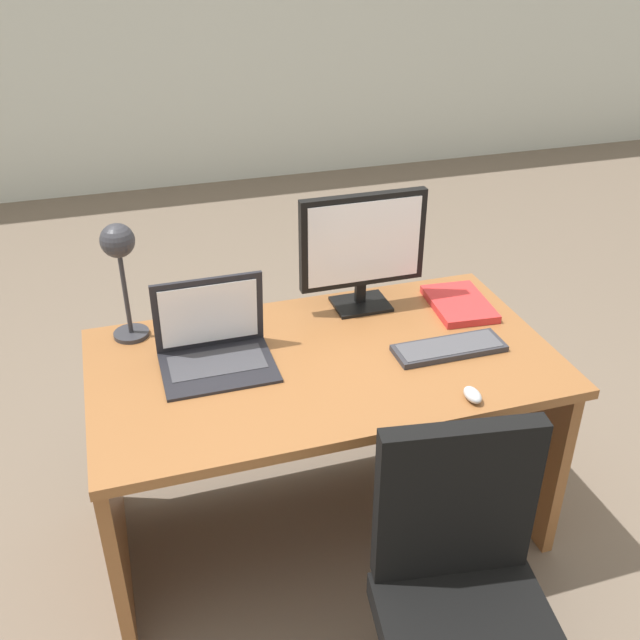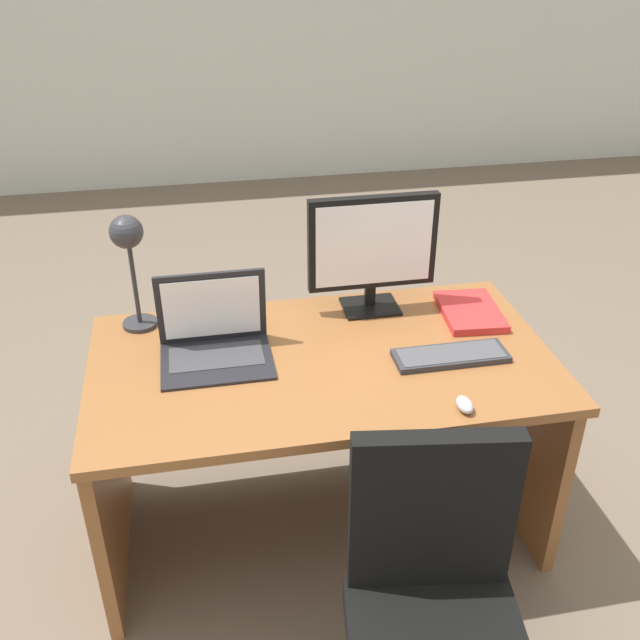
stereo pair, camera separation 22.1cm
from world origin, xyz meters
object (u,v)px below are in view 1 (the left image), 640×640
at_px(desk_lamp, 120,256).
at_px(mouse, 473,395).
at_px(monitor, 363,245).
at_px(keyboard, 449,348).
at_px(office_chair, 463,625).
at_px(desk, 319,405).
at_px(book, 459,304).
at_px(laptop, 213,336).

bearing_deg(desk_lamp, mouse, -34.64).
height_order(monitor, keyboard, monitor).
bearing_deg(office_chair, desk, 100.05).
bearing_deg(book, office_chair, -113.86).
bearing_deg(laptop, desk_lamp, 141.97).
relative_size(book, office_chair, 0.34).
bearing_deg(keyboard, laptop, 165.80).
distance_m(laptop, book, 0.92).
bearing_deg(mouse, desk_lamp, 145.36).
bearing_deg(keyboard, office_chair, -110.28).
bearing_deg(desk_lamp, laptop, -38.03).
relative_size(keyboard, desk_lamp, 0.88).
bearing_deg(desk_lamp, monitor, -0.48).
bearing_deg(mouse, monitor, 100.52).
bearing_deg(mouse, keyboard, 78.70).
xyz_separation_m(keyboard, mouse, (-0.05, -0.27, 0.01)).
relative_size(desk, monitor, 3.29).
height_order(keyboard, book, book).
distance_m(keyboard, office_chair, 0.85).
height_order(mouse, book, mouse).
xyz_separation_m(mouse, book, (0.22, 0.53, -0.00)).
bearing_deg(keyboard, desk_lamp, 158.95).
bearing_deg(laptop, book, 4.45).
distance_m(mouse, office_chair, 0.64).
height_order(desk_lamp, office_chair, desk_lamp).
height_order(desk, book, book).
xyz_separation_m(monitor, keyboard, (0.17, -0.38, -0.23)).
height_order(desk_lamp, book, desk_lamp).
bearing_deg(keyboard, desk, 162.39).
relative_size(keyboard, office_chair, 0.41).
distance_m(monitor, mouse, 0.69).
height_order(desk, mouse, mouse).
relative_size(laptop, mouse, 4.47).
bearing_deg(laptop, keyboard, -14.20).
height_order(book, office_chair, office_chair).
relative_size(desk_lamp, book, 1.38).
xyz_separation_m(desk_lamp, office_chair, (0.73, -1.09, -0.70)).
bearing_deg(mouse, laptop, 146.65).
bearing_deg(book, keyboard, -122.60).
relative_size(desk, laptop, 4.22).
distance_m(monitor, desk_lamp, 0.83).
distance_m(laptop, office_chair, 1.12).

